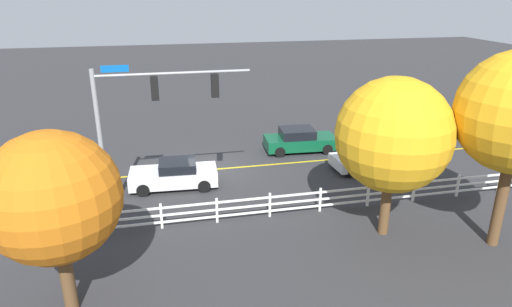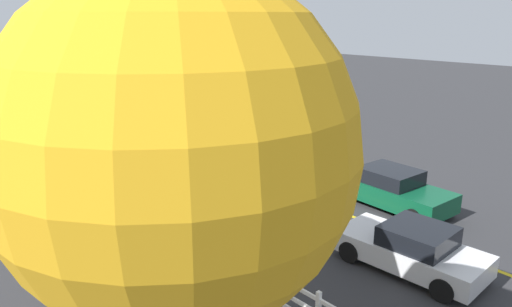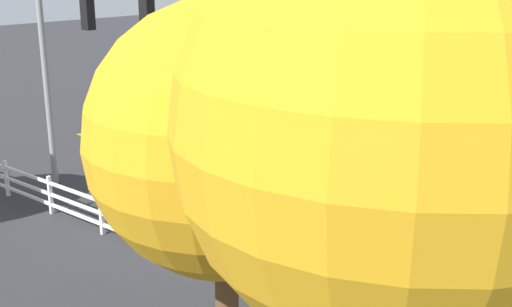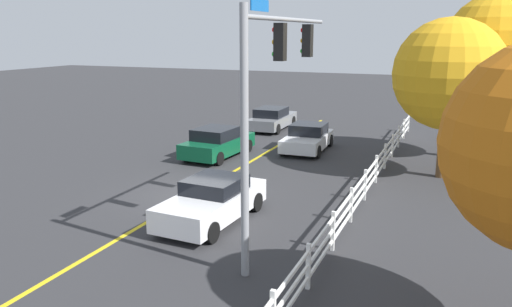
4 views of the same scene
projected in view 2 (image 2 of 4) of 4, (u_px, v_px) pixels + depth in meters
name	position (u px, v px, depth m)	size (l,w,h in m)	color
ground_plane	(254.00, 180.00, 21.03)	(120.00, 120.00, 0.00)	#2D2D30
lane_center_stripe	(324.00, 206.00, 18.17)	(28.00, 0.16, 0.01)	gold
signal_assembly	(120.00, 74.00, 19.29)	(6.56, 0.38, 6.70)	gray
car_1	(190.00, 163.00, 21.16)	(4.48, 2.12, 1.41)	silver
car_2	(411.00, 249.00, 13.47)	(4.23, 2.11, 1.38)	silver
car_3	(393.00, 189.00, 17.95)	(4.47, 2.20, 1.46)	#0C4C2D
white_rail_fence	(174.00, 229.00, 14.85)	(26.10, 0.10, 1.15)	white
tree_0	(177.00, 150.00, 5.88)	(4.53, 4.53, 7.70)	brown
tree_1	(149.00, 148.00, 10.08)	(4.52, 4.52, 6.57)	brown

